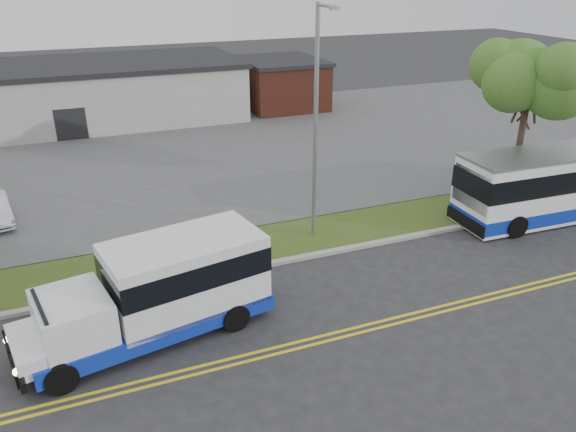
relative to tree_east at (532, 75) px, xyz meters
name	(u,v)px	position (x,y,z in m)	size (l,w,h in m)	color
ground	(271,280)	(-14.00, -3.00, -6.20)	(140.00, 140.00, 0.00)	#28282B
lane_line_north	(313,338)	(-14.00, -6.85, -6.20)	(70.00, 0.12, 0.01)	yellow
lane_line_south	(317,344)	(-14.00, -7.15, -6.20)	(70.00, 0.12, 0.01)	yellow
curb	(261,265)	(-14.00, -1.90, -6.13)	(80.00, 0.30, 0.15)	#9E9B93
verge	(247,246)	(-14.00, -0.10, -6.15)	(80.00, 3.30, 0.10)	#394F1A
parking_lot	(178,151)	(-14.00, 14.00, -6.15)	(80.00, 25.00, 0.10)	#4C4C4F
commercial_building	(66,94)	(-20.00, 24.00, -4.02)	(25.40, 10.40, 4.35)	#9E9E99
brick_wing	(281,83)	(-3.50, 23.00, -4.24)	(6.30, 7.30, 3.90)	brown
tree_east	(532,75)	(0.00, 0.00, 0.00)	(5.20, 5.20, 8.33)	#34231C
streetlight_near	(317,119)	(-11.00, -0.27, -0.97)	(0.35, 1.53, 9.50)	gray
shuttle_bus	(163,287)	(-18.21, -4.66, -4.59)	(8.20, 3.94, 3.03)	#0F2BAA
transit_bus	(573,181)	(1.25, -2.40, -4.57)	(11.72, 3.16, 3.23)	white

